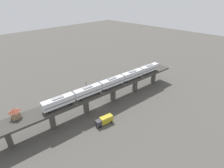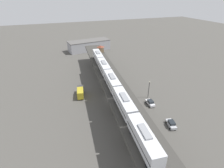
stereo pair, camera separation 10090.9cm
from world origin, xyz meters
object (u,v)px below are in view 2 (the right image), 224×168
Objects in this scene: street_lamp at (149,88)px; warehouse_building at (89,45)px; delivery_truck at (80,92)px; street_car_silver at (171,124)px; signal_hut at (101,48)px; subway_train at (112,81)px; street_car_white at (150,103)px.

warehouse_building is (-6.43, 68.90, -0.70)m from street_lamp.
street_lamp is (24.22, -9.93, 2.35)m from delivery_truck.
street_lamp is (1.96, 16.82, 3.17)m from street_car_silver.
subway_train is at bearing -101.53° from signal_hut.
street_car_white is (6.09, -40.38, -9.41)m from signal_hut.
delivery_truck is at bearing 129.78° from street_car_silver.
signal_hut reaches higher than street_car_white.
street_car_silver is at bearing -83.47° from signal_hut.
signal_hut is (7.84, 38.44, -0.74)m from subway_train.
street_car_white is at bearing -111.76° from street_lamp.
street_car_white is (13.93, -1.94, -10.16)m from subway_train.
signal_hut is 53.67m from street_car_silver.
street_lamp reaches higher than delivery_truck.
subway_train reaches higher than signal_hut.
signal_hut is 31.64m from delivery_truck.
street_car_silver is 85.87m from warehouse_building.
street_lamp is at bearing -77.41° from signal_hut.
street_car_white is at bearing -33.23° from delivery_truck.
street_car_silver is 1.04× the size of street_car_white.
warehouse_building is at bearing 87.36° from signal_hut.
subway_train reaches higher than street_car_silver.
warehouse_building is (1.53, 33.23, -6.94)m from signal_hut.
warehouse_building is at bearing 93.54° from street_car_white.
warehouse_building is (-4.55, 73.61, 2.47)m from street_car_white.
street_lamp is (15.81, 2.77, -6.99)m from subway_train.
street_lamp is (1.88, 4.71, 3.17)m from street_car_white.
street_car_silver and street_car_white have the same top height.
subway_train is at bearing -97.45° from warehouse_building.
delivery_truck is 61.62m from warehouse_building.
street_car_silver is at bearing -50.22° from delivery_truck.
delivery_truck is at bearing -122.26° from signal_hut.
delivery_truck is at bearing 123.53° from subway_train.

